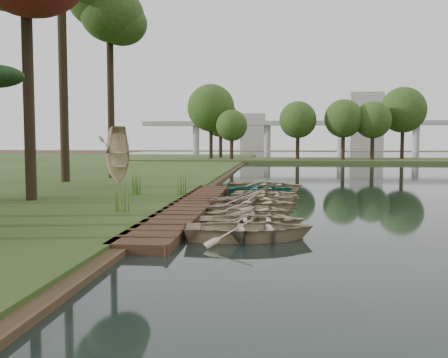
# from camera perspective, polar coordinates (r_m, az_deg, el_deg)

# --- Properties ---
(ground) EXTENTS (300.00, 300.00, 0.00)m
(ground) POSITION_cam_1_polar(r_m,az_deg,el_deg) (19.59, 0.80, -3.74)
(ground) COLOR #3D2F1D
(boardwalk) EXTENTS (1.60, 16.00, 0.30)m
(boardwalk) POSITION_cam_1_polar(r_m,az_deg,el_deg) (19.77, -3.84, -3.24)
(boardwalk) COLOR #3C2517
(boardwalk) RESTS_ON ground
(peninsula) EXTENTS (50.00, 14.00, 0.45)m
(peninsula) POSITION_cam_1_polar(r_m,az_deg,el_deg) (69.67, 10.88, 2.09)
(peninsula) COLOR #39471F
(peninsula) RESTS_ON ground
(far_trees) EXTENTS (45.60, 5.60, 8.80)m
(far_trees) POSITION_cam_1_polar(r_m,az_deg,el_deg) (69.50, 8.19, 7.23)
(far_trees) COLOR black
(far_trees) RESTS_ON peninsula
(bridge) EXTENTS (95.90, 4.00, 8.60)m
(bridge) POSITION_cam_1_polar(r_m,az_deg,el_deg) (139.81, 10.06, 5.94)
(bridge) COLOR #A5A5A0
(bridge) RESTS_ON ground
(building_a) EXTENTS (10.00, 8.00, 18.00)m
(building_a) POSITION_cam_1_polar(r_m,az_deg,el_deg) (161.96, 15.81, 6.28)
(building_a) COLOR #A5A5A0
(building_a) RESTS_ON ground
(building_b) EXTENTS (8.00, 8.00, 12.00)m
(building_b) POSITION_cam_1_polar(r_m,az_deg,el_deg) (164.50, 3.33, 5.35)
(building_b) COLOR #A5A5A0
(building_b) RESTS_ON ground
(rowboat_0) EXTENTS (3.83, 2.95, 0.73)m
(rowboat_0) POSITION_cam_1_polar(r_m,az_deg,el_deg) (13.72, 2.90, -5.42)
(rowboat_0) COLOR tan
(rowboat_0) RESTS_ON water
(rowboat_1) EXTENTS (3.38, 2.52, 0.67)m
(rowboat_1) POSITION_cam_1_polar(r_m,az_deg,el_deg) (15.34, 3.17, -4.51)
(rowboat_1) COLOR tan
(rowboat_1) RESTS_ON water
(rowboat_2) EXTENTS (3.60, 3.16, 0.62)m
(rowboat_2) POSITION_cam_1_polar(r_m,az_deg,el_deg) (16.43, 3.04, -4.01)
(rowboat_2) COLOR tan
(rowboat_2) RESTS_ON water
(rowboat_3) EXTENTS (3.73, 3.28, 0.64)m
(rowboat_3) POSITION_cam_1_polar(r_m,az_deg,el_deg) (17.99, 2.86, -3.26)
(rowboat_3) COLOR tan
(rowboat_3) RESTS_ON water
(rowboat_4) EXTENTS (4.21, 3.64, 0.73)m
(rowboat_4) POSITION_cam_1_polar(r_m,az_deg,el_deg) (19.64, 3.21, -2.50)
(rowboat_4) COLOR tan
(rowboat_4) RESTS_ON water
(rowboat_5) EXTENTS (3.99, 3.36, 0.71)m
(rowboat_5) POSITION_cam_1_polar(r_m,az_deg,el_deg) (20.83, 3.60, -2.15)
(rowboat_5) COLOR tan
(rowboat_5) RESTS_ON water
(rowboat_6) EXTENTS (3.56, 2.99, 0.63)m
(rowboat_6) POSITION_cam_1_polar(r_m,az_deg,el_deg) (22.67, 4.66, -1.73)
(rowboat_6) COLOR tan
(rowboat_6) RESTS_ON water
(rowboat_7) EXTENTS (3.36, 2.67, 0.62)m
(rowboat_7) POSITION_cam_1_polar(r_m,az_deg,el_deg) (23.80, 4.76, -1.46)
(rowboat_7) COLOR tan
(rowboat_7) RESTS_ON water
(rowboat_8) EXTENTS (3.64, 2.81, 0.70)m
(rowboat_8) POSITION_cam_1_polar(r_m,az_deg,el_deg) (25.54, 4.19, -0.99)
(rowboat_8) COLOR #2A766A
(rowboat_8) RESTS_ON water
(rowboat_9) EXTENTS (4.62, 3.83, 0.83)m
(rowboat_9) POSITION_cam_1_polar(r_m,az_deg,el_deg) (27.06, 4.82, -0.56)
(rowboat_9) COLOR tan
(rowboat_9) RESTS_ON water
(rowboat_10) EXTENTS (3.31, 2.55, 0.64)m
(rowboat_10) POSITION_cam_1_polar(r_m,az_deg,el_deg) (28.72, 4.07, -0.48)
(rowboat_10) COLOR tan
(rowboat_10) RESTS_ON water
(stored_rowboat) EXTENTS (4.00, 3.64, 0.68)m
(stored_rowboat) POSITION_cam_1_polar(r_m,az_deg,el_deg) (27.54, -11.98, -0.19)
(stored_rowboat) COLOR tan
(stored_rowboat) RESTS_ON bank
(tree_6) EXTENTS (4.36, 4.36, 12.59)m
(tree_6) POSITION_cam_1_polar(r_m,az_deg,el_deg) (35.67, -12.95, 17.33)
(tree_6) COLOR black
(tree_6) RESTS_ON bank
(reeds_0) EXTENTS (0.60, 0.60, 0.97)m
(reeds_0) POSITION_cam_1_polar(r_m,az_deg,el_deg) (17.78, -11.57, -2.08)
(reeds_0) COLOR #3F661E
(reeds_0) RESTS_ON bank
(reeds_1) EXTENTS (0.60, 0.60, 0.98)m
(reeds_1) POSITION_cam_1_polar(r_m,az_deg,el_deg) (23.43, -10.19, -0.56)
(reeds_1) COLOR #3F661E
(reeds_1) RESTS_ON bank
(reeds_2) EXTENTS (0.60, 0.60, 1.15)m
(reeds_2) POSITION_cam_1_polar(r_m,az_deg,el_deg) (23.13, -10.08, -0.41)
(reeds_2) COLOR #3F661E
(reeds_2) RESTS_ON bank
(reeds_3) EXTENTS (0.60, 0.60, 1.14)m
(reeds_3) POSITION_cam_1_polar(r_m,az_deg,el_deg) (23.18, -4.91, -0.35)
(reeds_3) COLOR #3F661E
(reeds_3) RESTS_ON bank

